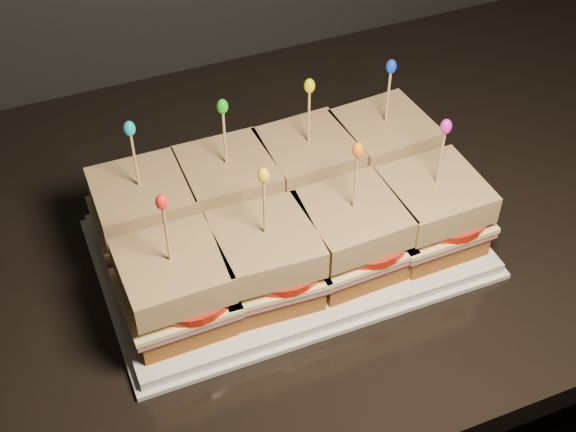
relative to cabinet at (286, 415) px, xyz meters
name	(u,v)px	position (x,y,z in m)	size (l,w,h in m)	color
cabinet	(286,415)	(0.00, 0.00, 0.00)	(2.27, 0.65, 0.84)	black
granite_slab	(286,219)	(0.00, 0.00, 0.44)	(2.31, 0.69, 0.04)	black
platter	(288,245)	(-0.02, -0.07, 0.46)	(0.41, 0.25, 0.02)	silver
platter_rim	(288,249)	(-0.02, -0.07, 0.46)	(0.42, 0.27, 0.01)	silver
sandwich_0_bread_bot	(147,232)	(-0.17, -0.01, 0.49)	(0.10, 0.10, 0.03)	#573414
sandwich_0_ham	(145,221)	(-0.17, -0.01, 0.50)	(0.11, 0.10, 0.01)	#B2595A
sandwich_0_cheese	(144,216)	(-0.17, -0.01, 0.51)	(0.11, 0.11, 0.01)	#FEF3A0
sandwich_0_tomato	(156,212)	(-0.16, -0.01, 0.52)	(0.10, 0.10, 0.01)	#B91C0D
sandwich_0_bread_top	(141,197)	(-0.17, -0.01, 0.54)	(0.10, 0.10, 0.03)	brown
sandwich_0_pick	(135,163)	(-0.17, -0.01, 0.59)	(0.00, 0.00, 0.09)	tan
sandwich_0_frill	(129,128)	(-0.17, -0.01, 0.63)	(0.01, 0.01, 0.02)	#09A4B6
sandwich_1_bread_bot	(230,209)	(-0.07, -0.01, 0.49)	(0.10, 0.10, 0.03)	#573414
sandwich_1_ham	(229,198)	(-0.07, -0.01, 0.50)	(0.11, 0.10, 0.01)	#B2595A
sandwich_1_cheese	(228,194)	(-0.07, -0.01, 0.51)	(0.11, 0.11, 0.01)	#FEF3A0
sandwich_1_tomato	(240,189)	(-0.06, -0.01, 0.52)	(0.10, 0.10, 0.01)	#B91C0D
sandwich_1_bread_top	(227,174)	(-0.07, -0.01, 0.54)	(0.10, 0.10, 0.03)	brown
sandwich_1_pick	(225,141)	(-0.07, -0.01, 0.59)	(0.00, 0.00, 0.09)	tan
sandwich_1_frill	(222,106)	(-0.07, -0.01, 0.63)	(0.01, 0.01, 0.02)	#16AD14
sandwich_2_bread_bot	(307,188)	(0.02, -0.01, 0.49)	(0.10, 0.10, 0.03)	#573414
sandwich_2_ham	(308,177)	(0.02, -0.01, 0.50)	(0.11, 0.10, 0.01)	#B2595A
sandwich_2_cheese	(308,172)	(0.02, -0.01, 0.51)	(0.11, 0.11, 0.01)	#FEF3A0
sandwich_2_tomato	(319,168)	(0.04, -0.01, 0.52)	(0.10, 0.10, 0.01)	#B91C0D
sandwich_2_bread_top	(308,153)	(0.02, -0.01, 0.54)	(0.10, 0.10, 0.03)	brown
sandwich_2_pick	(309,120)	(0.02, -0.01, 0.59)	(0.00, 0.00, 0.09)	tan
sandwich_2_frill	(310,86)	(0.02, -0.01, 0.63)	(0.01, 0.01, 0.02)	yellow
sandwich_3_bread_bot	(381,168)	(0.12, -0.01, 0.49)	(0.10, 0.10, 0.03)	#573414
sandwich_3_ham	(382,157)	(0.12, -0.01, 0.50)	(0.11, 0.10, 0.01)	#B2595A
sandwich_3_cheese	(382,152)	(0.12, -0.01, 0.51)	(0.11, 0.11, 0.01)	#FEF3A0
sandwich_3_tomato	(394,148)	(0.13, -0.01, 0.52)	(0.10, 0.10, 0.01)	#B91C0D
sandwich_3_bread_top	(384,133)	(0.12, -0.01, 0.54)	(0.10, 0.10, 0.03)	brown
sandwich_3_pick	(388,100)	(0.12, -0.01, 0.59)	(0.00, 0.00, 0.09)	tan
sandwich_3_frill	(391,66)	(0.12, -0.01, 0.63)	(0.01, 0.01, 0.02)	#1031E1
sandwich_4_bread_bot	(177,307)	(-0.17, -0.13, 0.49)	(0.10, 0.10, 0.03)	#573414
sandwich_4_ham	(176,295)	(-0.17, -0.13, 0.50)	(0.11, 0.10, 0.01)	#B2595A
sandwich_4_cheese	(175,291)	(-0.17, -0.13, 0.51)	(0.11, 0.11, 0.01)	#FEF3A0
sandwich_4_tomato	(188,287)	(-0.16, -0.13, 0.52)	(0.10, 0.10, 0.01)	#B91C0D
sandwich_4_bread_top	(172,271)	(-0.17, -0.13, 0.54)	(0.10, 0.10, 0.03)	brown
sandwich_4_pick	(167,237)	(-0.17, -0.13, 0.59)	(0.00, 0.00, 0.09)	tan
sandwich_4_frill	(162,202)	(-0.17, -0.13, 0.63)	(0.01, 0.01, 0.02)	red
sandwich_5_bread_bot	(266,279)	(-0.07, -0.13, 0.49)	(0.10, 0.10, 0.03)	#573414
sandwich_5_ham	(266,268)	(-0.07, -0.13, 0.50)	(0.11, 0.10, 0.01)	#B2595A
sandwich_5_cheese	(266,264)	(-0.07, -0.13, 0.51)	(0.11, 0.11, 0.01)	#FEF3A0
sandwich_5_tomato	(279,259)	(-0.06, -0.13, 0.52)	(0.10, 0.10, 0.01)	#B91C0D
sandwich_5_bread_top	(265,244)	(-0.07, -0.13, 0.54)	(0.10, 0.10, 0.03)	brown
sandwich_5_pick	(264,210)	(-0.07, -0.13, 0.59)	(0.00, 0.00, 0.09)	tan
sandwich_5_frill	(263,175)	(-0.07, -0.13, 0.63)	(0.01, 0.01, 0.02)	yellow
sandwich_6_bread_bot	(350,254)	(0.02, -0.13, 0.49)	(0.10, 0.10, 0.03)	#573414
sandwich_6_ham	(351,243)	(0.02, -0.13, 0.50)	(0.11, 0.10, 0.01)	#B2595A
sandwich_6_cheese	(351,238)	(0.02, -0.13, 0.51)	(0.11, 0.11, 0.01)	#FEF3A0
sandwich_6_tomato	(364,234)	(0.04, -0.13, 0.52)	(0.10, 0.10, 0.01)	#B91C0D
sandwich_6_bread_top	(353,219)	(0.02, -0.13, 0.54)	(0.10, 0.10, 0.03)	brown
sandwich_6_pick	(355,185)	(0.02, -0.13, 0.59)	(0.00, 0.00, 0.09)	tan
sandwich_6_frill	(358,150)	(0.02, -0.13, 0.63)	(0.01, 0.01, 0.02)	orange
sandwich_7_bread_bot	(428,230)	(0.12, -0.13, 0.49)	(0.10, 0.10, 0.03)	#573414
sandwich_7_ham	(430,219)	(0.12, -0.13, 0.50)	(0.11, 0.10, 0.01)	#B2595A
sandwich_7_cheese	(431,214)	(0.12, -0.13, 0.51)	(0.11, 0.11, 0.01)	#FEF3A0
sandwich_7_tomato	(444,210)	(0.13, -0.13, 0.52)	(0.10, 0.10, 0.01)	#B91C0D
sandwich_7_bread_top	(434,195)	(0.12, -0.13, 0.54)	(0.10, 0.10, 0.03)	brown
sandwich_7_pick	(440,161)	(0.12, -0.13, 0.59)	(0.00, 0.00, 0.09)	tan
sandwich_7_frill	(446,126)	(0.12, -0.13, 0.63)	(0.01, 0.01, 0.02)	#C41CA2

